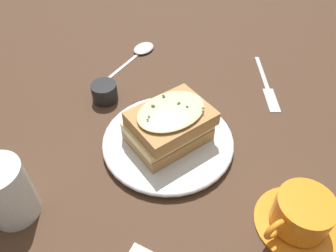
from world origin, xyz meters
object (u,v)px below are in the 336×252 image
at_px(water_glass, 6,192).
at_px(spoon, 141,50).
at_px(teacup_with_saucer, 301,215).
at_px(sandwich, 169,124).
at_px(condiment_pot, 105,92).
at_px(fork, 268,89).
at_px(dinner_plate, 168,141).

distance_m(water_glass, spoon, 0.46).
bearing_deg(water_glass, teacup_with_saucer, -169.45).
height_order(sandwich, condiment_pot, sandwich).
bearing_deg(sandwich, water_glass, 43.28).
height_order(sandwich, fork, sandwich).
bearing_deg(dinner_plate, condiment_pot, -30.35).
distance_m(water_glass, fork, 0.53).
relative_size(water_glass, condiment_pot, 1.96).
bearing_deg(sandwich, fork, -129.75).
height_order(dinner_plate, condiment_pot, condiment_pot).
relative_size(sandwich, fork, 0.86).
relative_size(teacup_with_saucer, water_glass, 1.23).
xyz_separation_m(dinner_plate, spoon, (0.13, -0.28, -0.01)).
bearing_deg(condiment_pot, dinner_plate, 149.65).
bearing_deg(water_glass, condiment_pot, -97.70).
height_order(water_glass, fork, water_glass).
distance_m(sandwich, water_glass, 0.27).
bearing_deg(dinner_plate, spoon, -64.22).
relative_size(fork, condiment_pot, 3.66).
xyz_separation_m(dinner_plate, fork, (-0.17, -0.20, -0.01)).
xyz_separation_m(fork, spoon, (0.30, -0.07, 0.00)).
distance_m(sandwich, spoon, 0.31).
distance_m(dinner_plate, condiment_pot, 0.18).
distance_m(spoon, condiment_pot, 0.19).
bearing_deg(water_glass, spoon, -97.20).
relative_size(dinner_plate, sandwich, 1.43).
distance_m(water_glass, condiment_pot, 0.28).
height_order(sandwich, spoon, sandwich).
distance_m(dinner_plate, teacup_with_saucer, 0.24).
height_order(sandwich, teacup_with_saucer, sandwich).
height_order(water_glass, spoon, water_glass).
xyz_separation_m(water_glass, fork, (-0.36, -0.38, -0.05)).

